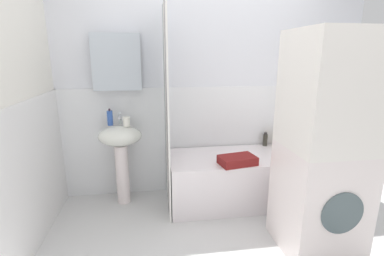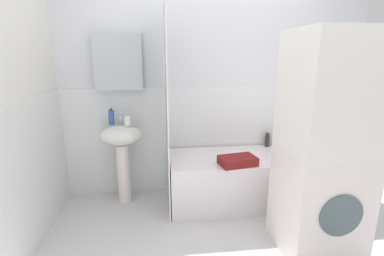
{
  "view_description": "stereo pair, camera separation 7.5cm",
  "coord_description": "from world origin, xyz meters",
  "px_view_note": "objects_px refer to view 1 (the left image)",
  "views": [
    {
      "loc": [
        -0.57,
        -1.81,
        1.55
      ],
      "look_at": [
        -0.2,
        0.71,
        0.88
      ],
      "focal_mm": 26.45,
      "sensor_mm": 36.0,
      "label": 1
    },
    {
      "loc": [
        -0.5,
        -1.82,
        1.55
      ],
      "look_at": [
        -0.2,
        0.71,
        0.88
      ],
      "focal_mm": 26.45,
      "sensor_mm": 36.0,
      "label": 2
    }
  ],
  "objects_px": {
    "sink": "(121,148)",
    "soap_dispenser": "(110,118)",
    "conditioner_bottle": "(276,139)",
    "shampoo_bottle": "(265,139)",
    "washer_dryer_stack": "(324,148)",
    "towel_folded": "(237,160)",
    "bathtub": "(237,178)",
    "body_wash_bottle": "(285,137)",
    "toothbrush_cup": "(126,121)"
  },
  "relations": [
    {
      "from": "conditioner_bottle",
      "to": "toothbrush_cup",
      "type": "bearing_deg",
      "value": -176.67
    },
    {
      "from": "bathtub",
      "to": "washer_dryer_stack",
      "type": "xyz_separation_m",
      "value": [
        0.41,
        -0.82,
        0.6
      ]
    },
    {
      "from": "conditioner_bottle",
      "to": "bathtub",
      "type": "bearing_deg",
      "value": -154.95
    },
    {
      "from": "bathtub",
      "to": "body_wash_bottle",
      "type": "bearing_deg",
      "value": 21.16
    },
    {
      "from": "shampoo_bottle",
      "to": "towel_folded",
      "type": "bearing_deg",
      "value": -133.88
    },
    {
      "from": "sink",
      "to": "bathtub",
      "type": "relative_size",
      "value": 0.58
    },
    {
      "from": "body_wash_bottle",
      "to": "shampoo_bottle",
      "type": "height_order",
      "value": "body_wash_bottle"
    },
    {
      "from": "soap_dispenser",
      "to": "body_wash_bottle",
      "type": "height_order",
      "value": "soap_dispenser"
    },
    {
      "from": "soap_dispenser",
      "to": "body_wash_bottle",
      "type": "distance_m",
      "value": 1.96
    },
    {
      "from": "soap_dispenser",
      "to": "washer_dryer_stack",
      "type": "relative_size",
      "value": 0.1
    },
    {
      "from": "sink",
      "to": "body_wash_bottle",
      "type": "xyz_separation_m",
      "value": [
        1.84,
        0.1,
        0.01
      ]
    },
    {
      "from": "bathtub",
      "to": "washer_dryer_stack",
      "type": "distance_m",
      "value": 1.1
    },
    {
      "from": "conditioner_bottle",
      "to": "shampoo_bottle",
      "type": "height_order",
      "value": "conditioner_bottle"
    },
    {
      "from": "bathtub",
      "to": "shampoo_bottle",
      "type": "xyz_separation_m",
      "value": [
        0.41,
        0.28,
        0.33
      ]
    },
    {
      "from": "soap_dispenser",
      "to": "conditioner_bottle",
      "type": "relative_size",
      "value": 0.99
    },
    {
      "from": "toothbrush_cup",
      "to": "bathtub",
      "type": "bearing_deg",
      "value": -7.41
    },
    {
      "from": "toothbrush_cup",
      "to": "towel_folded",
      "type": "relative_size",
      "value": 0.28
    },
    {
      "from": "body_wash_bottle",
      "to": "shampoo_bottle",
      "type": "distance_m",
      "value": 0.22
    },
    {
      "from": "soap_dispenser",
      "to": "conditioner_bottle",
      "type": "height_order",
      "value": "soap_dispenser"
    },
    {
      "from": "bathtub",
      "to": "towel_folded",
      "type": "distance_m",
      "value": 0.38
    },
    {
      "from": "sink",
      "to": "towel_folded",
      "type": "xyz_separation_m",
      "value": [
        1.13,
        -0.37,
        -0.06
      ]
    },
    {
      "from": "bathtub",
      "to": "body_wash_bottle",
      "type": "xyz_separation_m",
      "value": [
        0.63,
        0.24,
        0.37
      ]
    },
    {
      "from": "body_wash_bottle",
      "to": "shampoo_bottle",
      "type": "relative_size",
      "value": 1.46
    },
    {
      "from": "toothbrush_cup",
      "to": "conditioner_bottle",
      "type": "height_order",
      "value": "toothbrush_cup"
    },
    {
      "from": "sink",
      "to": "bathtub",
      "type": "distance_m",
      "value": 1.27
    },
    {
      "from": "towel_folded",
      "to": "washer_dryer_stack",
      "type": "height_order",
      "value": "washer_dryer_stack"
    },
    {
      "from": "towel_folded",
      "to": "toothbrush_cup",
      "type": "bearing_deg",
      "value": 160.46
    },
    {
      "from": "soap_dispenser",
      "to": "bathtub",
      "type": "xyz_separation_m",
      "value": [
        1.31,
        -0.21,
        -0.66
      ]
    },
    {
      "from": "sink",
      "to": "shampoo_bottle",
      "type": "distance_m",
      "value": 1.63
    },
    {
      "from": "bathtub",
      "to": "conditioner_bottle",
      "type": "height_order",
      "value": "conditioner_bottle"
    },
    {
      "from": "shampoo_bottle",
      "to": "soap_dispenser",
      "type": "bearing_deg",
      "value": -177.72
    },
    {
      "from": "washer_dryer_stack",
      "to": "conditioner_bottle",
      "type": "bearing_deg",
      "value": 83.67
    },
    {
      "from": "sink",
      "to": "towel_folded",
      "type": "height_order",
      "value": "sink"
    },
    {
      "from": "bathtub",
      "to": "towel_folded",
      "type": "height_order",
      "value": "towel_folded"
    },
    {
      "from": "body_wash_bottle",
      "to": "conditioner_bottle",
      "type": "height_order",
      "value": "body_wash_bottle"
    },
    {
      "from": "toothbrush_cup",
      "to": "towel_folded",
      "type": "height_order",
      "value": "toothbrush_cup"
    },
    {
      "from": "sink",
      "to": "washer_dryer_stack",
      "type": "bearing_deg",
      "value": -30.92
    },
    {
      "from": "sink",
      "to": "conditioner_bottle",
      "type": "relative_size",
      "value": 4.78
    },
    {
      "from": "body_wash_bottle",
      "to": "towel_folded",
      "type": "xyz_separation_m",
      "value": [
        -0.71,
        -0.47,
        -0.07
      ]
    },
    {
      "from": "shampoo_bottle",
      "to": "washer_dryer_stack",
      "type": "xyz_separation_m",
      "value": [
        -0.0,
        -1.1,
        0.27
      ]
    },
    {
      "from": "toothbrush_cup",
      "to": "body_wash_bottle",
      "type": "bearing_deg",
      "value": 3.05
    },
    {
      "from": "towel_folded",
      "to": "bathtub",
      "type": "bearing_deg",
      "value": 70.46
    },
    {
      "from": "sink",
      "to": "soap_dispenser",
      "type": "relative_size",
      "value": 4.83
    },
    {
      "from": "soap_dispenser",
      "to": "shampoo_bottle",
      "type": "xyz_separation_m",
      "value": [
        1.72,
        0.07,
        -0.33
      ]
    },
    {
      "from": "conditioner_bottle",
      "to": "shampoo_bottle",
      "type": "distance_m",
      "value": 0.12
    },
    {
      "from": "washer_dryer_stack",
      "to": "towel_folded",
      "type": "bearing_deg",
      "value": 129.24
    },
    {
      "from": "conditioner_bottle",
      "to": "washer_dryer_stack",
      "type": "distance_m",
      "value": 1.11
    },
    {
      "from": "toothbrush_cup",
      "to": "washer_dryer_stack",
      "type": "distance_m",
      "value": 1.83
    },
    {
      "from": "washer_dryer_stack",
      "to": "soap_dispenser",
      "type": "bearing_deg",
      "value": 148.86
    },
    {
      "from": "conditioner_bottle",
      "to": "shampoo_bottle",
      "type": "relative_size",
      "value": 1.1
    }
  ]
}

